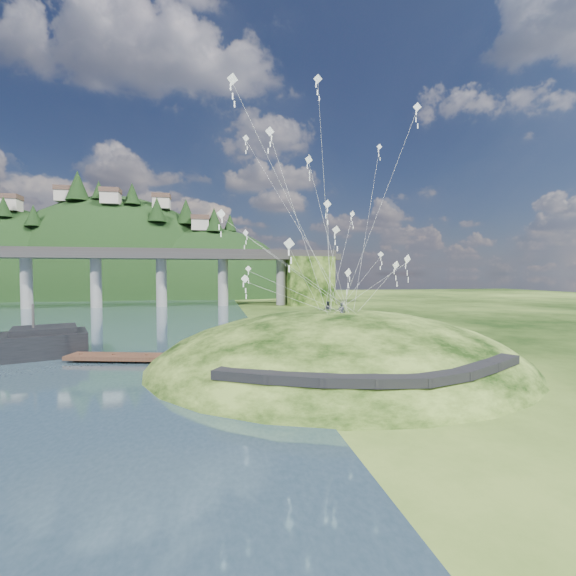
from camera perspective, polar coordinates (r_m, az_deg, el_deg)
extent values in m
plane|color=black|center=(33.59, -4.87, -12.45)|extent=(320.00, 320.00, 0.00)
ellipsoid|color=black|center=(37.53, 7.37, -13.27)|extent=(36.00, 32.00, 13.00)
cube|color=black|center=(25.24, -6.38, -12.62)|extent=(4.32, 3.62, 0.71)
cube|color=black|center=(24.07, 1.27, -13.19)|extent=(4.10, 2.97, 0.61)
cube|color=black|center=(23.95, 9.03, -13.31)|extent=(3.85, 2.37, 0.62)
cube|color=black|center=(24.72, 16.11, -12.98)|extent=(3.62, 1.83, 0.66)
cube|color=black|center=(26.35, 21.86, -12.09)|extent=(3.82, 2.27, 0.68)
cube|color=black|center=(28.76, 25.94, -10.76)|extent=(4.11, 2.97, 0.71)
cube|color=black|center=(31.77, 28.63, -9.54)|extent=(4.26, 3.43, 0.66)
cube|color=#2D2B2B|center=(112.53, -35.50, 4.04)|extent=(160.00, 9.00, 1.60)
cube|color=#2D2B2B|center=(112.59, -35.51, 4.76)|extent=(160.00, 0.40, 1.20)
cube|color=#2D2B2B|center=(116.52, -34.63, 4.67)|extent=(160.00, 0.40, 1.20)
cylinder|color=gray|center=(111.44, -34.26, 0.75)|extent=(2.60, 2.60, 13.00)
cylinder|color=gray|center=(106.27, -26.56, 0.84)|extent=(2.60, 2.60, 13.00)
cylinder|color=gray|center=(103.19, -18.24, 0.93)|extent=(2.60, 2.60, 13.00)
cylinder|color=gray|center=(102.38, -9.60, 1.00)|extent=(2.60, 2.60, 13.00)
cylinder|color=gray|center=(103.91, -1.02, 1.04)|extent=(2.60, 2.60, 13.00)
cube|color=black|center=(105.46, 2.99, 1.06)|extent=(12.00, 11.00, 13.00)
ellipsoid|color=black|center=(163.15, -23.90, -3.15)|extent=(96.00, 68.00, 88.00)
ellipsoid|color=black|center=(151.47, -11.51, -4.92)|extent=(76.00, 56.00, 72.00)
cone|color=black|center=(155.82, -36.54, 9.67)|extent=(5.08, 5.08, 6.69)
cone|color=black|center=(151.02, -33.55, 8.95)|extent=(5.29, 5.29, 6.96)
cone|color=black|center=(157.18, -28.72, 13.15)|extent=(8.01, 8.01, 10.54)
cone|color=black|center=(154.45, -26.23, 12.89)|extent=(4.97, 4.97, 6.54)
cone|color=black|center=(149.75, -22.09, 12.83)|extent=(5.83, 5.83, 7.67)
cone|color=black|center=(142.44, -18.85, 10.95)|extent=(6.47, 6.47, 8.51)
cone|color=black|center=(148.41, -14.88, 10.88)|extent=(7.13, 7.13, 9.38)
cone|color=black|center=(142.70, -10.90, 9.90)|extent=(6.56, 6.56, 8.63)
cone|color=black|center=(148.35, -8.59, 9.54)|extent=(4.88, 4.88, 6.42)
cube|color=beige|center=(160.58, -35.92, 9.90)|extent=(6.00, 5.00, 4.00)
cube|color=brown|center=(160.99, -35.94, 10.85)|extent=(6.40, 5.40, 1.60)
cube|color=beige|center=(161.31, -30.09, 11.67)|extent=(6.00, 5.00, 4.00)
cube|color=brown|center=(161.79, -30.11, 12.61)|extent=(6.40, 5.40, 1.60)
cube|color=beige|center=(148.74, -24.78, 11.93)|extent=(6.00, 5.00, 4.00)
cube|color=brown|center=(149.23, -24.80, 12.95)|extent=(6.40, 5.40, 1.60)
cube|color=beige|center=(151.69, -18.22, 11.78)|extent=(6.00, 5.00, 4.00)
cube|color=brown|center=(152.18, -18.23, 12.78)|extent=(6.40, 5.40, 1.60)
cube|color=beige|center=(143.47, -12.87, 9.04)|extent=(6.00, 5.00, 4.00)
cube|color=brown|center=(143.83, -12.87, 10.11)|extent=(6.40, 5.40, 1.60)
cube|color=black|center=(46.68, -32.37, -5.22)|extent=(6.97, 6.40, 0.57)
cylinder|color=#2D2B2B|center=(46.58, -33.57, -3.74)|extent=(0.23, 0.23, 2.84)
cube|color=#3D2419|center=(39.74, -20.23, -9.56)|extent=(15.30, 6.02, 0.38)
cylinder|color=#3D2419|center=(42.76, -28.35, -9.23)|extent=(0.33, 0.33, 1.08)
cylinder|color=#3D2419|center=(41.17, -24.44, -9.60)|extent=(0.33, 0.33, 1.08)
cylinder|color=#3D2419|center=(39.79, -20.23, -9.95)|extent=(0.33, 0.33, 1.08)
cylinder|color=#3D2419|center=(38.64, -15.72, -10.26)|extent=(0.33, 0.33, 1.08)
cylinder|color=#3D2419|center=(37.73, -10.97, -10.52)|extent=(0.33, 0.33, 1.08)
imported|color=#23282F|center=(34.82, 7.96, -2.17)|extent=(0.77, 0.71, 1.76)
imported|color=#23282F|center=(38.74, 5.92, -1.97)|extent=(0.96, 0.94, 1.56)
cube|color=white|center=(36.08, -6.40, 1.36)|extent=(0.74, 0.33, 0.78)
cube|color=white|center=(36.09, -6.40, 0.48)|extent=(0.10, 0.04, 0.45)
cube|color=white|center=(36.11, -6.40, -0.39)|extent=(0.10, 0.04, 0.45)
cube|color=white|center=(36.14, -6.39, -1.27)|extent=(0.10, 0.04, 0.45)
cube|color=white|center=(50.74, 13.39, 19.69)|extent=(0.68, 0.14, 0.67)
cube|color=white|center=(50.60, 13.38, 19.18)|extent=(0.09, 0.02, 0.39)
cube|color=white|center=(50.46, 13.38, 18.66)|extent=(0.09, 0.02, 0.39)
cube|color=white|center=(50.32, 13.37, 18.13)|extent=(0.09, 0.02, 0.39)
cube|color=white|center=(43.36, -6.30, 8.12)|extent=(0.60, 0.51, 0.75)
cube|color=white|center=(43.31, -6.29, 7.42)|extent=(0.09, 0.07, 0.43)
cube|color=white|center=(43.26, -6.29, 6.72)|extent=(0.09, 0.07, 0.43)
cube|color=white|center=(43.22, -6.29, 6.02)|extent=(0.09, 0.07, 0.43)
cube|color=white|center=(36.86, 17.27, 4.11)|extent=(0.83, 0.42, 0.88)
cube|color=white|center=(36.84, 17.26, 3.13)|extent=(0.11, 0.09, 0.52)
cube|color=white|center=(36.83, 17.25, 2.15)|extent=(0.11, 0.09, 0.52)
cube|color=white|center=(36.84, 17.24, 1.16)|extent=(0.11, 0.09, 0.52)
cube|color=white|center=(45.08, -6.26, 21.21)|extent=(0.72, 0.22, 0.70)
cube|color=white|center=(44.92, -6.26, 20.60)|extent=(0.09, 0.05, 0.42)
cube|color=white|center=(44.76, -6.25, 19.98)|extent=(0.09, 0.05, 0.42)
cube|color=white|center=(44.60, -6.25, 19.36)|extent=(0.09, 0.05, 0.42)
cube|color=white|center=(30.81, 7.14, 8.55)|extent=(0.69, 0.25, 0.67)
cube|color=white|center=(30.76, 7.14, 7.64)|extent=(0.09, 0.05, 0.40)
cube|color=white|center=(30.72, 7.13, 6.73)|extent=(0.09, 0.05, 0.40)
cube|color=white|center=(30.68, 7.13, 5.82)|extent=(0.09, 0.05, 0.40)
cube|color=white|center=(33.44, -2.72, 22.17)|extent=(0.75, 0.18, 0.74)
cube|color=white|center=(33.26, -2.72, 21.31)|extent=(0.10, 0.04, 0.43)
cube|color=white|center=(33.09, -2.72, 20.44)|extent=(0.10, 0.04, 0.43)
cube|color=white|center=(32.93, -2.72, 19.57)|extent=(0.10, 0.04, 0.43)
cube|color=white|center=(27.51, -9.89, 10.78)|extent=(0.63, 0.28, 0.65)
cube|color=white|center=(27.44, -9.88, 9.82)|extent=(0.08, 0.06, 0.38)
cube|color=white|center=(27.39, -9.87, 8.85)|extent=(0.08, 0.06, 0.38)
cube|color=white|center=(27.33, -9.87, 7.87)|extent=(0.08, 0.06, 0.38)
cube|color=white|center=(34.85, 15.71, 3.27)|extent=(0.75, 0.31, 0.76)
cube|color=white|center=(34.84, 15.70, 2.36)|extent=(0.09, 0.08, 0.45)
cube|color=white|center=(34.84, 15.69, 1.45)|extent=(0.09, 0.08, 0.45)
cube|color=white|center=(34.85, 15.68, 0.54)|extent=(0.09, 0.08, 0.45)
cube|color=white|center=(43.38, -5.91, 2.87)|extent=(0.69, 0.15, 0.68)
cube|color=white|center=(43.38, -5.91, 2.22)|extent=(0.09, 0.02, 0.40)
cube|color=white|center=(43.38, -5.90, 1.58)|extent=(0.09, 0.02, 0.40)
cube|color=white|center=(43.39, -5.90, 0.94)|extent=(0.09, 0.02, 0.40)
cube|color=white|center=(33.85, -8.23, 28.30)|extent=(0.87, 0.28, 0.85)
cube|color=white|center=(33.58, -8.22, 27.36)|extent=(0.11, 0.07, 0.50)
cube|color=white|center=(33.32, -8.22, 26.40)|extent=(0.11, 0.07, 0.50)
cube|color=white|center=(33.07, -8.21, 25.43)|extent=(0.11, 0.07, 0.50)
cube|color=white|center=(44.86, 9.51, 10.77)|extent=(0.69, 0.25, 0.70)
cube|color=white|center=(44.79, 9.51, 10.13)|extent=(0.09, 0.06, 0.41)
cube|color=white|center=(44.72, 9.50, 9.49)|extent=(0.09, 0.06, 0.41)
cube|color=white|center=(44.66, 9.50, 8.85)|extent=(0.09, 0.06, 0.41)
cube|color=white|center=(36.19, 3.10, 18.47)|extent=(0.75, 0.30, 0.76)
cube|color=white|center=(36.04, 3.09, 17.62)|extent=(0.09, 0.08, 0.46)
cube|color=white|center=(35.90, 3.09, 16.76)|extent=(0.09, 0.08, 0.46)
cube|color=white|center=(35.76, 3.09, 15.90)|extent=(0.09, 0.08, 0.46)
cube|color=white|center=(35.16, 4.44, 28.51)|extent=(0.70, 0.27, 0.68)
cube|color=white|center=(34.94, 4.44, 27.77)|extent=(0.09, 0.03, 0.41)
cube|color=white|center=(34.73, 4.43, 27.02)|extent=(0.09, 0.03, 0.41)
cube|color=white|center=(34.52, 4.43, 26.27)|extent=(0.09, 0.03, 0.41)
cube|color=white|center=(48.63, 13.58, 4.87)|extent=(0.75, 0.30, 0.76)
cube|color=white|center=(48.61, 13.57, 4.22)|extent=(0.10, 0.03, 0.45)
cube|color=white|center=(48.59, 13.57, 3.57)|extent=(0.10, 0.03, 0.45)
cube|color=white|center=(48.58, 13.56, 2.92)|extent=(0.10, 0.03, 0.45)
cube|color=white|center=(28.55, 0.18, 6.59)|extent=(0.87, 0.28, 0.85)
cube|color=white|center=(28.51, 0.18, 5.36)|extent=(0.11, 0.07, 0.51)
cube|color=white|center=(28.48, 0.18, 4.12)|extent=(0.11, 0.07, 0.51)
cube|color=white|center=(28.46, 0.18, 2.88)|extent=(0.11, 0.07, 0.51)
cube|color=white|center=(36.15, 5.85, 12.28)|extent=(0.78, 0.17, 0.77)
cube|color=white|center=(36.06, 5.84, 11.42)|extent=(0.10, 0.05, 0.45)
cube|color=white|center=(35.98, 5.84, 10.56)|extent=(0.10, 0.05, 0.45)
cube|color=white|center=(35.90, 5.84, 9.69)|extent=(0.10, 0.05, 0.45)
cube|color=white|center=(37.33, 8.90, 2.25)|extent=(0.79, 0.44, 0.86)
cube|color=white|center=(37.33, 8.89, 1.30)|extent=(0.10, 0.09, 0.50)
cube|color=white|center=(37.35, 8.89, 0.36)|extent=(0.10, 0.09, 0.50)
cube|color=white|center=(37.37, 8.88, -0.59)|extent=(0.10, 0.09, 0.50)
cube|color=white|center=(40.76, 18.60, 24.09)|extent=(0.78, 0.19, 0.78)
cube|color=white|center=(40.56, 18.59, 23.36)|extent=(0.10, 0.02, 0.46)
cube|color=white|center=(40.36, 18.58, 22.62)|extent=(0.10, 0.02, 0.46)
cube|color=white|center=(40.16, 18.57, 21.88)|extent=(0.10, 0.02, 0.46)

